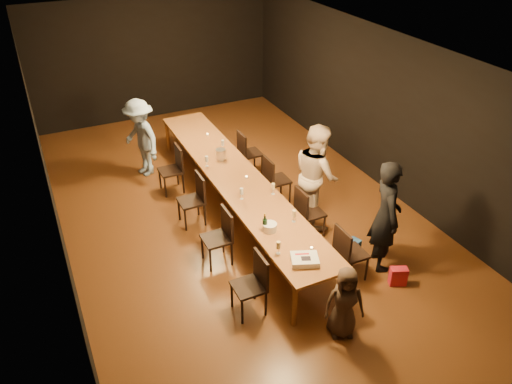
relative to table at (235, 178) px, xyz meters
name	(u,v)px	position (x,y,z in m)	size (l,w,h in m)	color
ground	(236,211)	(0.00, 0.00, -0.70)	(10.00, 10.00, 0.00)	#4E2E13
room_shell	(234,106)	(0.00, 0.00, 1.38)	(6.04, 10.04, 3.02)	black
table	(235,178)	(0.00, 0.00, 0.00)	(0.90, 6.00, 0.75)	brown
chair_right_0	(351,252)	(0.85, -2.40, -0.24)	(0.42, 0.42, 0.93)	black
chair_right_1	(310,212)	(0.85, -1.20, -0.24)	(0.42, 0.42, 0.93)	black
chair_right_2	(277,179)	(0.85, 0.00, -0.24)	(0.42, 0.42, 0.93)	black
chair_right_3	(250,153)	(0.85, 1.20, -0.24)	(0.42, 0.42, 0.93)	black
chair_left_0	(249,286)	(-0.85, -2.40, -0.24)	(0.42, 0.42, 0.93)	black
chair_left_1	(216,238)	(-0.85, -1.20, -0.24)	(0.42, 0.42, 0.93)	black
chair_left_2	(191,201)	(-0.85, 0.00, -0.24)	(0.42, 0.42, 0.93)	black
chair_left_3	(170,170)	(-0.85, 1.20, -0.24)	(0.42, 0.42, 0.93)	black
woman_birthday	(386,216)	(1.45, -2.35, 0.22)	(0.67, 0.44, 1.84)	black
woman_tan	(316,175)	(1.15, -0.84, 0.22)	(0.90, 0.70, 1.85)	beige
man_blue	(141,138)	(-1.15, 2.12, 0.11)	(1.05, 0.60, 1.62)	#90B1DF
child	(344,302)	(0.11, -3.29, -0.16)	(0.53, 0.34, 1.08)	#3F2E23
gift_bag_red	(398,276)	(1.41, -2.86, -0.55)	(0.25, 0.14, 0.30)	red
gift_bag_blue	(352,250)	(1.13, -2.05, -0.54)	(0.27, 0.18, 0.33)	#224C93
birthday_cake	(305,260)	(-0.08, -2.58, 0.09)	(0.46, 0.42, 0.09)	white
plate_stack	(270,227)	(-0.18, -1.72, 0.11)	(0.22, 0.22, 0.12)	white
champagne_bottle	(265,222)	(-0.25, -1.69, 0.20)	(0.07, 0.07, 0.31)	black
ice_bucket	(221,154)	(0.01, 0.69, 0.15)	(0.19, 0.19, 0.21)	#BABBBF
wineglass_0	(278,248)	(-0.32, -2.26, 0.15)	(0.06, 0.06, 0.21)	beige
wineglass_1	(294,216)	(0.25, -1.67, 0.15)	(0.06, 0.06, 0.21)	beige
wineglass_2	(242,194)	(-0.21, -0.74, 0.15)	(0.06, 0.06, 0.21)	silver
wineglass_3	(273,189)	(0.33, -0.83, 0.15)	(0.06, 0.06, 0.21)	beige
wineglass_4	(207,161)	(-0.33, 0.55, 0.15)	(0.06, 0.06, 0.21)	silver
wineglass_5	(223,145)	(0.19, 1.04, 0.15)	(0.06, 0.06, 0.21)	silver
tealight_near	(311,248)	(0.15, -2.37, 0.06)	(0.05, 0.05, 0.03)	#B2B7B2
tealight_mid	(247,177)	(0.15, -0.15, 0.06)	(0.05, 0.05, 0.03)	#B2B7B2
tealight_far	(208,135)	(0.15, 1.78, 0.06)	(0.05, 0.05, 0.03)	#B2B7B2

